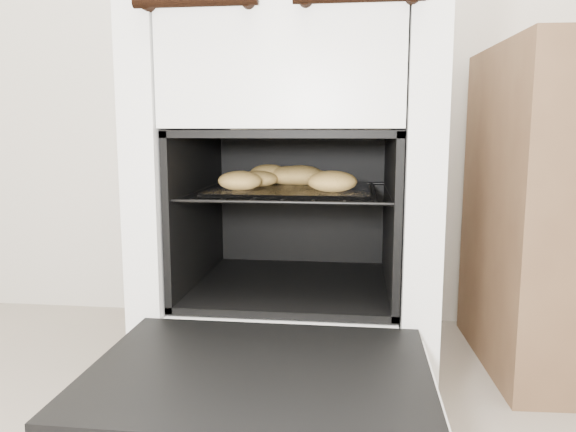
% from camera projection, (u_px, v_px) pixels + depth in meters
% --- Properties ---
extents(stove, '(0.64, 0.71, 0.98)m').
position_uv_depth(stove, '(296.00, 186.00, 1.40)').
color(stove, white).
rests_on(stove, ground).
extents(oven_door, '(0.57, 0.45, 0.04)m').
position_uv_depth(oven_door, '(259.00, 380.00, 0.91)').
color(oven_door, black).
rests_on(oven_door, stove).
extents(oven_rack, '(0.46, 0.45, 0.01)m').
position_uv_depth(oven_rack, '(292.00, 191.00, 1.33)').
color(oven_rack, black).
rests_on(oven_rack, stove).
extents(foil_sheet, '(0.36, 0.32, 0.01)m').
position_uv_depth(foil_sheet, '(291.00, 189.00, 1.31)').
color(foil_sheet, white).
rests_on(foil_sheet, oven_rack).
extents(baked_rolls, '(0.34, 0.30, 0.05)m').
position_uv_depth(baked_rolls, '(288.00, 177.00, 1.33)').
color(baked_rolls, '#DEAD58').
rests_on(baked_rolls, foil_sheet).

